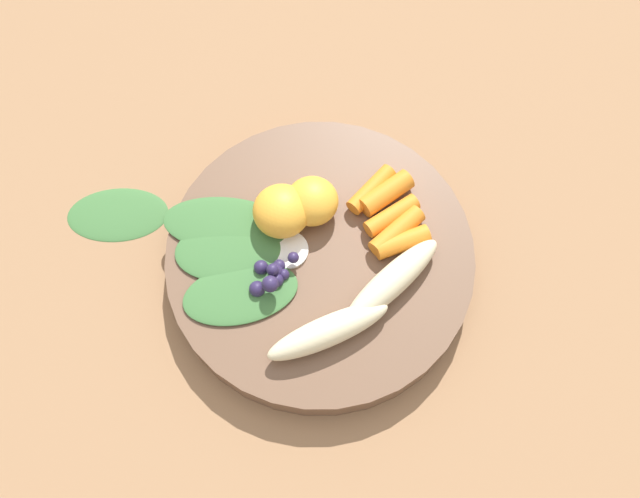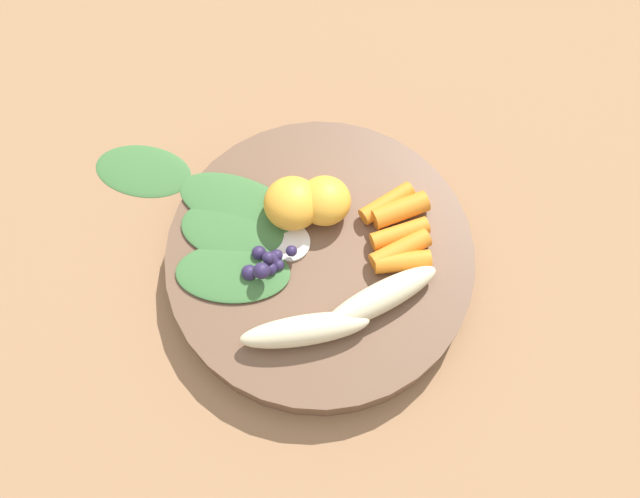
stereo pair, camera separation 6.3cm
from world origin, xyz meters
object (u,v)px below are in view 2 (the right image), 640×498
banana_peeled_right (305,330)px  kale_leaf_stray (143,170)px  bowl (320,260)px  orange_segment_near (292,203)px

banana_peeled_right → kale_leaf_stray: size_ratio=1.13×
banana_peeled_right → bowl: bearing=71.3°
banana_peeled_right → orange_segment_near: (-0.05, 0.11, 0.01)m
banana_peeled_right → kale_leaf_stray: 0.25m
bowl → banana_peeled_right: size_ratio=2.52×
bowl → orange_segment_near: bearing=141.8°
bowl → kale_leaf_stray: bearing=170.3°
orange_segment_near → kale_leaf_stray: size_ratio=0.53×
banana_peeled_right → kale_leaf_stray: (-0.22, 0.11, -0.04)m
banana_peeled_right → orange_segment_near: size_ratio=2.15×
bowl → kale_leaf_stray: size_ratio=2.85×
bowl → banana_peeled_right: bearing=-79.3°
bowl → orange_segment_near: size_ratio=5.42×
kale_leaf_stray → orange_segment_near: bearing=170.1°
bowl → kale_leaf_stray: (-0.20, 0.03, -0.01)m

